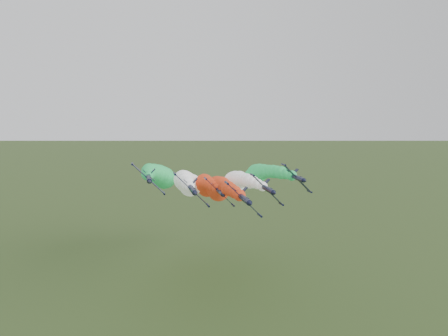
{
  "coord_description": "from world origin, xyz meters",
  "views": [
    {
      "loc": [
        -17.94,
        -92.28,
        63.11
      ],
      "look_at": [
        2.38,
        8.66,
        50.1
      ],
      "focal_mm": 35.0,
      "sensor_mm": 36.0,
      "label": 1
    }
  ],
  "objects_px": {
    "jet_lead": "(219,188)",
    "jet_trail": "(206,185)",
    "jet_outer_right": "(257,175)",
    "jet_outer_left": "(160,176)",
    "jet_inner_left": "(187,182)",
    "jet_inner_right": "(235,183)"
  },
  "relations": [
    {
      "from": "jet_inner_left",
      "to": "jet_trail",
      "type": "distance_m",
      "value": 20.01
    },
    {
      "from": "jet_inner_left",
      "to": "jet_inner_right",
      "type": "xyz_separation_m",
      "value": [
        18.61,
        4.37,
        -1.37
      ]
    },
    {
      "from": "jet_inner_left",
      "to": "jet_trail",
      "type": "bearing_deg",
      "value": 61.11
    },
    {
      "from": "jet_lead",
      "to": "jet_outer_left",
      "type": "relative_size",
      "value": 1.01
    },
    {
      "from": "jet_outer_right",
      "to": "jet_inner_right",
      "type": "bearing_deg",
      "value": -145.69
    },
    {
      "from": "jet_inner_left",
      "to": "jet_outer_left",
      "type": "relative_size",
      "value": 1.01
    },
    {
      "from": "jet_inner_left",
      "to": "jet_outer_left",
      "type": "xyz_separation_m",
      "value": [
        -9.01,
        10.29,
        1.18
      ]
    },
    {
      "from": "jet_outer_right",
      "to": "jet_outer_left",
      "type": "bearing_deg",
      "value": -178.33
    },
    {
      "from": "jet_lead",
      "to": "jet_outer_right",
      "type": "relative_size",
      "value": 1.0
    },
    {
      "from": "jet_lead",
      "to": "jet_trail",
      "type": "bearing_deg",
      "value": 91.95
    },
    {
      "from": "jet_inner_left",
      "to": "jet_outer_left",
      "type": "distance_m",
      "value": 13.73
    },
    {
      "from": "jet_inner_right",
      "to": "jet_trail",
      "type": "xyz_separation_m",
      "value": [
        -9.13,
        12.81,
        -2.54
      ]
    },
    {
      "from": "jet_lead",
      "to": "jet_outer_left",
      "type": "distance_m",
      "value": 25.45
    },
    {
      "from": "jet_lead",
      "to": "jet_inner_right",
      "type": "distance_m",
      "value": 13.4
    },
    {
      "from": "jet_inner_left",
      "to": "jet_trail",
      "type": "relative_size",
      "value": 1.0
    },
    {
      "from": "jet_inner_right",
      "to": "jet_outer_left",
      "type": "xyz_separation_m",
      "value": [
        -27.63,
        5.92,
        2.55
      ]
    },
    {
      "from": "jet_lead",
      "to": "jet_trail",
      "type": "height_order",
      "value": "jet_lead"
    },
    {
      "from": "jet_inner_right",
      "to": "jet_outer_left",
      "type": "height_order",
      "value": "jet_outer_left"
    },
    {
      "from": "jet_trail",
      "to": "jet_outer_right",
      "type": "bearing_deg",
      "value": -16.56
    },
    {
      "from": "jet_outer_left",
      "to": "jet_trail",
      "type": "relative_size",
      "value": 0.99
    },
    {
      "from": "jet_outer_right",
      "to": "jet_trail",
      "type": "distance_m",
      "value": 20.66
    },
    {
      "from": "jet_outer_right",
      "to": "jet_trail",
      "type": "relative_size",
      "value": 1.0
    }
  ]
}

